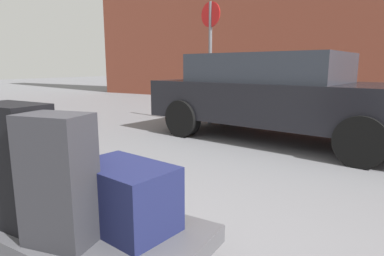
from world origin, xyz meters
The scene contains 8 objects.
luggage_cart centered at (0.00, 0.00, 0.27)m, with size 1.40×0.74×0.34m.
duffel_bag_maroon_stacked_top centered at (-0.30, 0.07, 0.48)m, with size 0.66×0.29×0.28m, color maroon.
suitcase_charcoal_rear_right centered at (0.07, -0.20, 0.67)m, with size 0.33×0.22×0.65m, color #2D2D33.
suitcase_black_front_left centered at (-0.32, -0.18, 0.68)m, with size 0.41×0.24×0.68m, color black.
duffel_bag_navy_center centered at (0.23, 0.08, 0.52)m, with size 0.55×0.35×0.35m, color #191E47.
duffel_bag_charcoal_topmost_pile centered at (-0.30, 0.07, 0.75)m, with size 0.46×0.24×0.27m, color #2D2D33.
parked_car centered at (-0.12, 4.24, 0.76)m, with size 4.52×2.41×1.42m.
no_parking_sign centered at (-1.76, 4.96, 1.54)m, with size 0.49×0.15×2.49m.
Camera 1 is at (1.39, -1.18, 1.21)m, focal length 30.57 mm.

